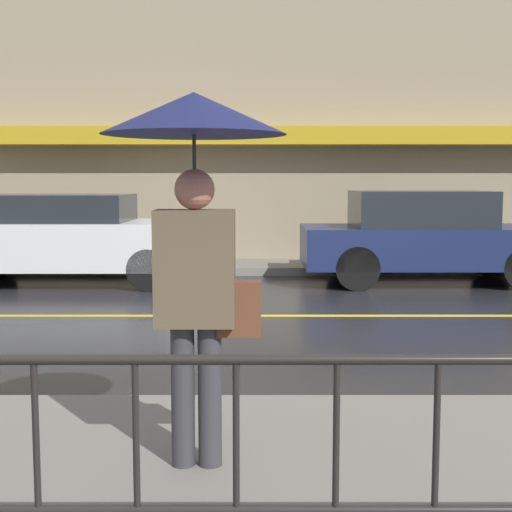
{
  "coord_description": "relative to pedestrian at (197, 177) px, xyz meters",
  "views": [
    {
      "loc": [
        -0.62,
        -8.97,
        1.71
      ],
      "look_at": [
        -0.63,
        -2.61,
        1.04
      ],
      "focal_mm": 50.0,
      "sensor_mm": 36.0,
      "label": 1
    }
  ],
  "objects": [
    {
      "name": "car_white",
      "position": [
        -2.89,
        8.09,
        -0.96
      ],
      "size": [
        4.76,
        1.86,
        1.49
      ],
      "color": "silver",
      "rests_on": "ground_plane"
    },
    {
      "name": "car_navy",
      "position": [
        3.18,
        8.09,
        -0.94
      ],
      "size": [
        4.23,
        1.79,
        1.55
      ],
      "color": "#19234C",
      "rests_on": "ground_plane"
    },
    {
      "name": "pedestrian",
      "position": [
        0.0,
        0.0,
        0.0
      ],
      "size": [
        0.99,
        0.99,
        2.04
      ],
      "color": "#333338",
      "rests_on": "sidewalk_near"
    },
    {
      "name": "lane_marking",
      "position": [
        0.94,
        5.16,
        -1.73
      ],
      "size": [
        25.2,
        0.12,
        0.01
      ],
      "color": "gold",
      "rests_on": "ground_plane"
    },
    {
      "name": "ground_plane",
      "position": [
        0.94,
        5.16,
        -1.74
      ],
      "size": [
        80.0,
        80.0,
        0.0
      ],
      "primitive_type": "plane",
      "color": "black"
    },
    {
      "name": "sidewalk_far",
      "position": [
        0.94,
        9.82,
        -1.66
      ],
      "size": [
        28.0,
        1.6,
        0.14
      ],
      "color": "slate",
      "rests_on": "ground_plane"
    },
    {
      "name": "building_storefront",
      "position": [
        0.94,
        10.75,
        0.98
      ],
      "size": [
        28.0,
        0.85,
        5.45
      ],
      "color": "gray",
      "rests_on": "ground_plane"
    },
    {
      "name": "sidewalk_near",
      "position": [
        0.94,
        -0.21,
        -1.66
      ],
      "size": [
        28.0,
        3.0,
        0.14
      ],
      "color": "slate",
      "rests_on": "ground_plane"
    },
    {
      "name": "railing_foreground",
      "position": [
        0.94,
        -1.46,
        -0.97
      ],
      "size": [
        12.0,
        0.04,
        0.98
      ],
      "color": "black",
      "rests_on": "sidewalk_near"
    }
  ]
}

